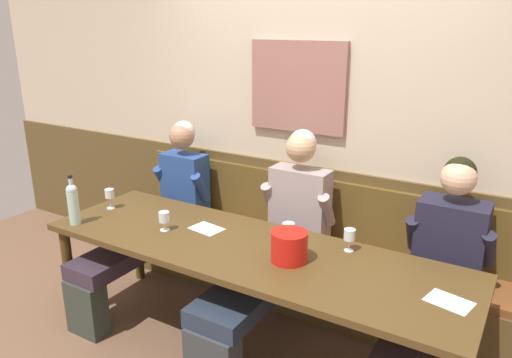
{
  "coord_description": "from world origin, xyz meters",
  "views": [
    {
      "loc": [
        1.43,
        -2.13,
        2.02
      ],
      "look_at": [
        -0.13,
        0.45,
        1.05
      ],
      "focal_mm": 34.33,
      "sensor_mm": 36.0,
      "label": 1
    }
  ],
  "objects": [
    {
      "name": "wall_bench",
      "position": [
        0.0,
        0.83,
        0.28
      ],
      "size": [
        2.96,
        0.42,
        0.94
      ],
      "color": "brown",
      "rests_on": "ground"
    },
    {
      "name": "wine_glass_by_bottle",
      "position": [
        -0.59,
        0.07,
        0.82
      ],
      "size": [
        0.07,
        0.07,
        0.13
      ],
      "color": "silver",
      "rests_on": "dining_table"
    },
    {
      "name": "wine_glass_left_end",
      "position": [
        0.19,
        0.31,
        0.83
      ],
      "size": [
        0.08,
        0.08,
        0.13
      ],
      "color": "silver",
      "rests_on": "dining_table"
    },
    {
      "name": "person_center_right_seat",
      "position": [
        1.04,
        0.48,
        0.63
      ],
      "size": [
        0.51,
        1.27,
        1.28
      ],
      "color": "#262D3A",
      "rests_on": "ground"
    },
    {
      "name": "wine_bottle_clear_water",
      "position": [
        -1.17,
        -0.16,
        0.88
      ],
      "size": [
        0.07,
        0.07,
        0.34
      ],
      "color": "#ADCDC7",
      "rests_on": "dining_table"
    },
    {
      "name": "tasting_sheet_right_guest",
      "position": [
        1.16,
        0.13,
        0.73
      ],
      "size": [
        0.24,
        0.19,
        0.0
      ],
      "primitive_type": "cube",
      "rotation": [
        0.0,
        0.0,
        -0.22
      ],
      "color": "white",
      "rests_on": "dining_table"
    },
    {
      "name": "wood_wainscot_panel",
      "position": [
        0.0,
        1.04,
        0.51
      ],
      "size": [
        6.8,
        0.03,
        1.01
      ],
      "primitive_type": "cube",
      "color": "brown",
      "rests_on": "ground"
    },
    {
      "name": "wine_glass_near_bucket",
      "position": [
        -1.19,
        0.16,
        0.84
      ],
      "size": [
        0.07,
        0.07,
        0.15
      ],
      "color": "silver",
      "rests_on": "dining_table"
    },
    {
      "name": "tasting_sheet_left_guest",
      "position": [
        -0.37,
        0.23,
        0.73
      ],
      "size": [
        0.23,
        0.18,
        0.0
      ],
      "primitive_type": "cube",
      "rotation": [
        0.0,
        0.0,
        -0.15
      ],
      "color": "white",
      "rests_on": "dining_table"
    },
    {
      "name": "person_center_left_seat",
      "position": [
        -1.02,
        0.46,
        0.62
      ],
      "size": [
        0.47,
        1.25,
        1.28
      ],
      "color": "#2F362E",
      "rests_on": "ground"
    },
    {
      "name": "room_wall_back",
      "position": [
        -0.0,
        1.09,
        1.4
      ],
      "size": [
        6.8,
        0.12,
        2.8
      ],
      "color": "#C6B499",
      "rests_on": "ground"
    },
    {
      "name": "wine_glass_center_rear",
      "position": [
        0.54,
        0.4,
        0.83
      ],
      "size": [
        0.07,
        0.07,
        0.14
      ],
      "color": "silver",
      "rests_on": "dining_table"
    },
    {
      "name": "dining_table",
      "position": [
        0.0,
        0.14,
        0.66
      ],
      "size": [
        2.66,
        0.81,
        0.73
      ],
      "color": "#4A3619",
      "rests_on": "ground"
    },
    {
      "name": "ice_bucket",
      "position": [
        0.3,
        0.11,
        0.82
      ],
      "size": [
        0.21,
        0.21,
        0.18
      ],
      "primitive_type": "cylinder",
      "color": "red",
      "rests_on": "dining_table"
    },
    {
      "name": "person_right_seat",
      "position": [
        0.02,
        0.46,
        0.63
      ],
      "size": [
        0.52,
        1.26,
        1.33
      ],
      "color": "#333739",
      "rests_on": "ground"
    }
  ]
}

